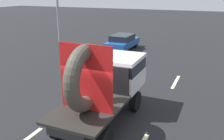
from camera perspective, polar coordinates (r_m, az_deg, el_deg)
The scene contains 6 objects.
ground_plane at distance 9.75m, azimuth -2.77°, elevation -12.10°, with size 120.00×120.00×0.00m, color black.
flatbed_truck at distance 9.57m, azimuth -1.11°, elevation -2.22°, with size 2.02×4.94×3.31m.
distant_sedan at distance 21.26m, azimuth 2.46°, elevation 6.56°, with size 1.74×4.06×1.33m.
traffic_light at distance 18.33m, azimuth -12.50°, elevation 14.51°, with size 0.42×0.36×6.05m.
lane_dash_left_far at distance 15.53m, azimuth 1.08°, elevation -0.40°, with size 2.00×0.16×0.01m, color beige.
lane_dash_right_far at distance 14.27m, azimuth 14.51°, elevation -2.66°, with size 2.18×0.16×0.01m, color beige.
Camera 1 is at (3.80, -7.55, 4.87)m, focal length 39.54 mm.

